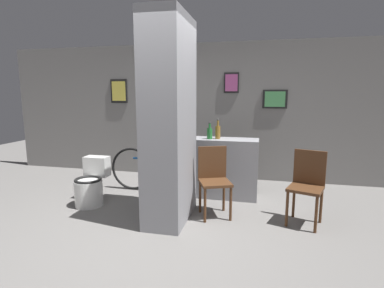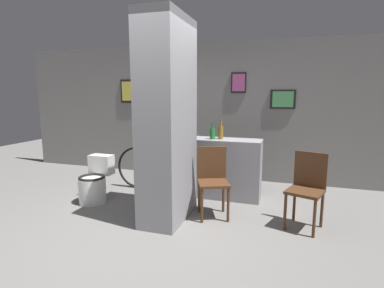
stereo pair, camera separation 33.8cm
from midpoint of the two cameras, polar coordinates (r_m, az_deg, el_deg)
name	(u,v)px [view 1 (the left image)]	position (r m, az deg, el deg)	size (l,w,h in m)	color
ground_plane	(148,233)	(3.80, -10.96, -16.37)	(14.00, 14.00, 0.00)	slate
wall_back	(195,111)	(5.92, -0.97, 6.23)	(8.00, 0.09, 2.60)	gray
pillar_center	(170,121)	(3.84, -6.82, 4.29)	(0.51, 0.98, 2.60)	gray
counter_shelf	(216,167)	(4.85, 2.59, -4.49)	(1.33, 0.44, 0.94)	gray
toilet	(91,185)	(4.82, -20.67, -7.42)	(0.41, 0.57, 0.69)	white
chair_near_pillar	(214,177)	(4.09, 1.82, -6.41)	(0.52, 0.52, 0.94)	#4C2D19
chair_by_doorway	(307,183)	(4.04, 18.83, -7.13)	(0.50, 0.50, 0.94)	#4C2D19
bicycle	(157,170)	(5.12, -8.57, -4.86)	(1.66, 0.42, 0.79)	black
bottle_tall	(218,132)	(4.72, 2.90, 2.38)	(0.08, 0.08, 0.32)	olive
bottle_short	(210,133)	(4.70, 1.33, 2.14)	(0.08, 0.08, 0.27)	#267233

